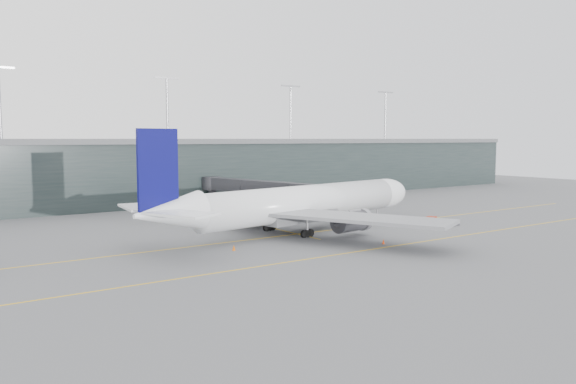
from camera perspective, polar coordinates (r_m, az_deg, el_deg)
ground at (r=90.55m, az=-3.10°, el=-4.24°), size 320.00×320.00×0.00m
taxiline_a at (r=87.22m, az=-1.72°, el=-4.60°), size 160.00×0.25×0.02m
taxiline_b at (r=74.54m, az=5.03°, el=-6.35°), size 160.00×0.25×0.02m
taxiline_lead_main at (r=110.16m, az=-6.34°, el=-2.53°), size 0.25×60.00×0.02m
terminal at (r=142.18m, az=-15.46°, el=2.18°), size 240.00×36.00×29.00m
main_aircraft at (r=91.79m, az=1.41°, el=-1.18°), size 58.79×54.64×16.52m
jet_bridge at (r=119.66m, az=-2.12°, el=0.50°), size 14.05×42.85×6.57m
gse_cart at (r=102.00m, az=14.27°, el=-2.83°), size 2.54×1.98×1.52m
baggage_dolly at (r=102.74m, az=16.02°, el=-3.19°), size 3.09×2.52×0.30m
uld_a at (r=97.19m, az=-8.18°, el=-3.07°), size 2.39×2.19×1.76m
uld_b at (r=99.02m, az=-8.79°, el=-2.91°), size 2.19×1.85×1.80m
uld_c at (r=99.64m, az=-7.02°, el=-2.81°), size 2.34×2.00×1.89m
cone_nose at (r=110.23m, az=14.84°, el=-2.51°), size 0.39×0.39×0.62m
cone_wing_stbd at (r=82.80m, az=9.67°, el=-4.98°), size 0.43×0.43×0.68m
cone_wing_port at (r=103.05m, az=-1.64°, el=-2.86°), size 0.42×0.42×0.67m
cone_tail at (r=77.27m, az=-5.52°, el=-5.65°), size 0.49×0.49×0.77m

